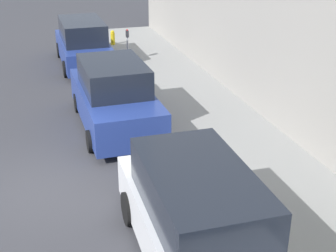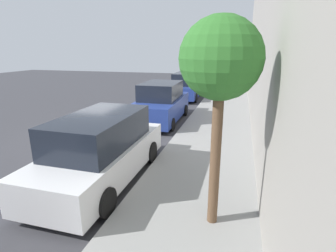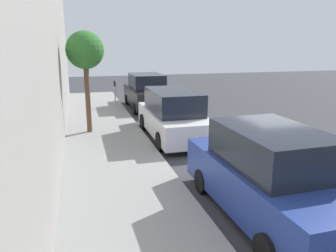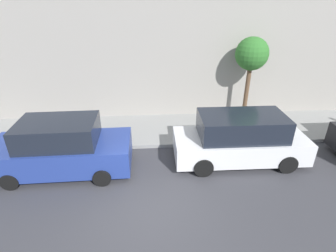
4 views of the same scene
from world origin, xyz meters
TOP-DOWN VIEW (x-y plane):
  - ground_plane at (0.00, 0.00)m, footprint 60.00×60.00m
  - sidewalk at (5.04, 0.00)m, footprint 3.08×32.00m
  - parked_minivan_second at (2.42, -3.44)m, footprint 2.02×4.92m
  - parked_suv_third at (2.18, 3.03)m, footprint 2.08×4.84m
  - parked_minivan_fourth at (2.13, 9.85)m, footprint 2.02×4.92m
  - parking_meter_far at (3.95, 9.40)m, footprint 0.11×0.15m
  - street_tree at (5.62, -4.69)m, footprint 1.47×1.47m
  - fire_hydrant at (3.85, 12.40)m, footprint 0.20×0.20m

SIDE VIEW (x-z plane):
  - ground_plane at x=0.00m, z-range 0.00..0.00m
  - sidewalk at x=5.04m, z-range 0.00..0.15m
  - fire_hydrant at x=3.85m, z-range 0.15..0.84m
  - parked_minivan_second at x=2.42m, z-range -0.03..1.87m
  - parked_minivan_fourth at x=2.13m, z-range -0.03..1.87m
  - parked_suv_third at x=2.18m, z-range -0.06..1.92m
  - parking_meter_far at x=3.95m, z-range 0.31..1.66m
  - street_tree at x=5.62m, z-range 1.35..5.36m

